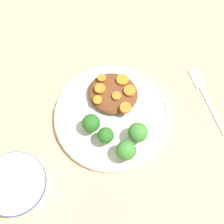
# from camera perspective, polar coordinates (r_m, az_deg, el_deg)

# --- Properties ---
(ground_plane) EXTENTS (4.00, 4.00, 0.00)m
(ground_plane) POSITION_cam_1_polar(r_m,az_deg,el_deg) (0.72, 0.00, -1.05)
(ground_plane) COLOR tan
(plate) EXTENTS (0.26, 0.26, 0.02)m
(plate) POSITION_cam_1_polar(r_m,az_deg,el_deg) (0.71, 0.00, -0.69)
(plate) COLOR silver
(plate) RESTS_ON ground_plane
(dip_bowl) EXTENTS (0.13, 0.13, 0.05)m
(dip_bowl) POSITION_cam_1_polar(r_m,az_deg,el_deg) (0.68, -17.09, -12.62)
(dip_bowl) COLOR white
(dip_bowl) RESTS_ON ground_plane
(stew_mound) EXTENTS (0.10, 0.12, 0.03)m
(stew_mound) POSITION_cam_1_polar(r_m,az_deg,el_deg) (0.71, 0.15, 3.45)
(stew_mound) COLOR brown
(stew_mound) RESTS_ON plate
(broccoli_floret_0) EXTENTS (0.04, 0.04, 0.05)m
(broccoli_floret_0) POSITION_cam_1_polar(r_m,az_deg,el_deg) (0.67, -3.83, -2.11)
(broccoli_floret_0) COLOR #759E51
(broccoli_floret_0) RESTS_ON plate
(broccoli_floret_1) EXTENTS (0.03, 0.03, 0.05)m
(broccoli_floret_1) POSITION_cam_1_polar(r_m,az_deg,el_deg) (0.65, -1.16, -4.41)
(broccoli_floret_1) COLOR #759E51
(broccoli_floret_1) RESTS_ON plate
(broccoli_floret_2) EXTENTS (0.04, 0.04, 0.06)m
(broccoli_floret_2) POSITION_cam_1_polar(r_m,az_deg,el_deg) (0.64, 2.60, -7.06)
(broccoli_floret_2) COLOR #7FA85B
(broccoli_floret_2) RESTS_ON plate
(broccoli_floret_3) EXTENTS (0.04, 0.04, 0.06)m
(broccoli_floret_3) POSITION_cam_1_polar(r_m,az_deg,el_deg) (0.66, 4.75, -3.78)
(broccoli_floret_3) COLOR #759E51
(broccoli_floret_3) RESTS_ON plate
(carrot_slice_0) EXTENTS (0.02, 0.02, 0.01)m
(carrot_slice_0) POSITION_cam_1_polar(r_m,az_deg,el_deg) (0.69, 1.23, 2.84)
(carrot_slice_0) COLOR orange
(carrot_slice_0) RESTS_ON stew_mound
(carrot_slice_1) EXTENTS (0.03, 0.03, 0.01)m
(carrot_slice_1) POSITION_cam_1_polar(r_m,az_deg,el_deg) (0.70, 3.23, 3.92)
(carrot_slice_1) COLOR orange
(carrot_slice_1) RESTS_ON stew_mound
(carrot_slice_2) EXTENTS (0.02, 0.02, 0.01)m
(carrot_slice_2) POSITION_cam_1_polar(r_m,az_deg,el_deg) (0.72, -1.87, 6.26)
(carrot_slice_2) COLOR orange
(carrot_slice_2) RESTS_ON stew_mound
(carrot_slice_3) EXTENTS (0.02, 0.02, 0.00)m
(carrot_slice_3) POSITION_cam_1_polar(r_m,az_deg,el_deg) (0.69, -2.65, 2.23)
(carrot_slice_3) COLOR orange
(carrot_slice_3) RESTS_ON stew_mound
(carrot_slice_4) EXTENTS (0.02, 0.02, 0.01)m
(carrot_slice_4) POSITION_cam_1_polar(r_m,az_deg,el_deg) (0.70, -2.21, 4.31)
(carrot_slice_4) COLOR orange
(carrot_slice_4) RESTS_ON stew_mound
(carrot_slice_5) EXTENTS (0.03, 0.03, 0.01)m
(carrot_slice_5) POSITION_cam_1_polar(r_m,az_deg,el_deg) (0.71, 1.57, 6.01)
(carrot_slice_5) COLOR orange
(carrot_slice_5) RESTS_ON stew_mound
(carrot_slice_6) EXTENTS (0.03, 0.03, 0.01)m
(carrot_slice_6) POSITION_cam_1_polar(r_m,az_deg,el_deg) (0.68, 2.50, 0.79)
(carrot_slice_6) COLOR orange
(carrot_slice_6) RESTS_ON stew_mound
(fork) EXTENTS (0.16, 0.12, 0.01)m
(fork) POSITION_cam_1_polar(r_m,az_deg,el_deg) (0.78, 16.55, 3.24)
(fork) COLOR silver
(fork) RESTS_ON ground_plane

